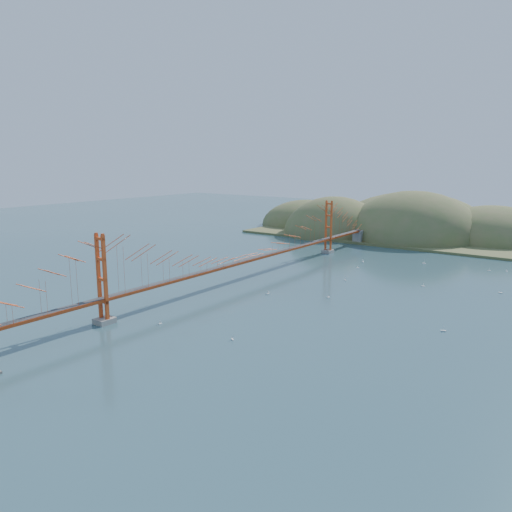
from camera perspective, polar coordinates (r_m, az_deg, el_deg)
The scene contains 16 objects.
ground at distance 87.72m, azimuth -1.10°, elevation -2.60°, with size 320.00×320.00×0.00m, color #305360.
bridge at distance 86.47m, azimuth -1.04°, elevation 1.94°, with size 2.20×94.40×12.00m.
far_headlands at distance 146.45m, azimuth 16.12°, elevation 2.51°, with size 84.00×58.00×25.00m.
sailboat_10 at distance 65.23m, azimuth -10.90°, elevation -7.55°, with size 0.43×0.53×0.62m.
sailboat_12 at distance 105.55m, azimuth 18.66°, elevation -0.75°, with size 0.64×0.56×0.73m.
sailboat_3 at distance 98.11m, azimuth 11.55°, elevation -1.27°, with size 0.50×0.47×0.56m.
sailboat_13 at distance 65.70m, azimuth 20.64°, elevation -7.93°, with size 0.64×0.62×0.72m.
sailboat_0 at distance 77.85m, azimuth 1.37°, elevation -4.26°, with size 0.51×0.59×0.68m.
sailboat_6 at distance 58.86m, azimuth -2.71°, elevation -9.43°, with size 0.61×0.61×0.64m.
sailboat_7 at distance 87.29m, azimuth 26.16°, elevation -3.73°, with size 0.60×0.52×0.69m.
sailboat_16 at distance 103.94m, azimuth 12.12°, elevation -0.59°, with size 0.69×0.69×0.72m.
sailboat_1 at distance 87.72m, azimuth 10.17°, elevation -2.68°, with size 0.56×0.56×0.60m.
sailboat_17 at distance 103.35m, azimuth 25.11°, elevation -1.48°, with size 0.56×0.52×0.63m.
sailboat_15 at distance 104.17m, azimuth 26.74°, elevation -1.53°, with size 0.44×0.54×0.62m.
sailboat_14 at distance 76.68m, azimuth 8.29°, elevation -4.62°, with size 0.44×0.55×0.65m.
sailboat_8 at distance 86.83m, azimuth 18.58°, elevation -3.23°, with size 0.58×0.51×0.66m.
Camera 1 is at (51.72, -67.74, 20.79)m, focal length 35.00 mm.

